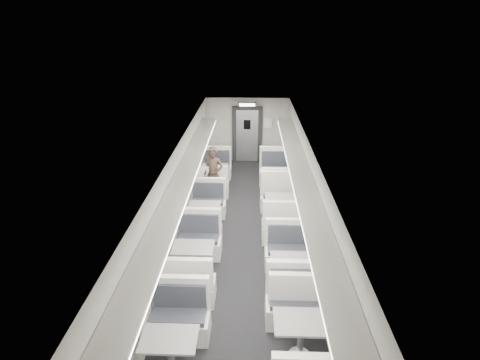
# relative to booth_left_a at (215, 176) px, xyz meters

# --- Properties ---
(room) EXTENTS (3.24, 12.24, 2.64)m
(room) POSITION_rel_booth_left_a_xyz_m (1.00, -3.64, 0.85)
(room) COLOR black
(room) RESTS_ON ground
(booth_left_a) EXTENTS (0.97, 1.97, 1.05)m
(booth_left_a) POSITION_rel_booth_left_a_xyz_m (0.00, 0.00, 0.00)
(booth_left_a) COLOR #B7B5AC
(booth_left_a) RESTS_ON room
(booth_left_b) EXTENTS (0.96, 1.95, 1.04)m
(booth_left_b) POSITION_rel_booth_left_a_xyz_m (0.00, -2.66, -0.00)
(booth_left_b) COLOR #B7B5AC
(booth_left_b) RESTS_ON room
(booth_left_c) EXTENTS (1.02, 2.07, 1.11)m
(booth_left_c) POSITION_rel_booth_left_a_xyz_m (0.00, -4.60, 0.02)
(booth_left_c) COLOR #B7B5AC
(booth_left_c) RESTS_ON room
(booth_left_d) EXTENTS (1.01, 2.05, 1.10)m
(booth_left_d) POSITION_rel_booth_left_a_xyz_m (0.00, -6.98, 0.01)
(booth_left_d) COLOR #B7B5AC
(booth_left_d) RESTS_ON room
(booth_right_a) EXTENTS (1.11, 2.26, 1.21)m
(booth_right_a) POSITION_rel_booth_left_a_xyz_m (2.00, -0.57, 0.05)
(booth_right_a) COLOR #B7B5AC
(booth_right_a) RESTS_ON room
(booth_right_b) EXTENTS (1.09, 2.20, 1.18)m
(booth_right_b) POSITION_rel_booth_left_a_xyz_m (2.00, -2.36, 0.04)
(booth_right_b) COLOR #B7B5AC
(booth_right_b) RESTS_ON room
(booth_right_c) EXTENTS (1.00, 2.03, 1.08)m
(booth_right_c) POSITION_rel_booth_left_a_xyz_m (2.00, -4.95, 0.01)
(booth_right_c) COLOR #B7B5AC
(booth_right_c) RESTS_ON room
(booth_right_d) EXTENTS (1.06, 2.16, 1.15)m
(booth_right_d) POSITION_rel_booth_left_a_xyz_m (2.00, -6.62, 0.03)
(booth_right_d) COLOR #B7B5AC
(booth_right_d) RESTS_ON room
(passenger) EXTENTS (0.66, 0.51, 1.64)m
(passenger) POSITION_rel_booth_left_a_xyz_m (0.06, -0.96, 0.47)
(passenger) COLOR black
(passenger) RESTS_ON room
(window_a) EXTENTS (0.02, 1.18, 0.84)m
(window_a) POSITION_rel_booth_left_a_xyz_m (-0.49, -0.24, 1.00)
(window_a) COLOR black
(window_a) RESTS_ON room
(window_b) EXTENTS (0.02, 1.18, 0.84)m
(window_b) POSITION_rel_booth_left_a_xyz_m (-0.49, -2.44, 1.00)
(window_b) COLOR black
(window_b) RESTS_ON room
(window_c) EXTENTS (0.02, 1.18, 0.84)m
(window_c) POSITION_rel_booth_left_a_xyz_m (-0.49, -4.64, 1.00)
(window_c) COLOR black
(window_c) RESTS_ON room
(window_d) EXTENTS (0.02, 1.18, 0.84)m
(window_d) POSITION_rel_booth_left_a_xyz_m (-0.49, -6.84, 1.00)
(window_d) COLOR black
(window_d) RESTS_ON room
(luggage_rack_left) EXTENTS (0.46, 10.40, 0.09)m
(luggage_rack_left) POSITION_rel_booth_left_a_xyz_m (-0.24, -3.94, 1.56)
(luggage_rack_left) COLOR #B7B5AC
(luggage_rack_left) RESTS_ON room
(luggage_rack_right) EXTENTS (0.46, 10.40, 0.09)m
(luggage_rack_right) POSITION_rel_booth_left_a_xyz_m (2.24, -3.94, 1.56)
(luggage_rack_right) COLOR #B7B5AC
(luggage_rack_right) RESTS_ON room
(vestibule_door) EXTENTS (1.10, 0.13, 2.10)m
(vestibule_door) POSITION_rel_booth_left_a_xyz_m (1.00, 2.29, 0.69)
(vestibule_door) COLOR black
(vestibule_door) RESTS_ON room
(exit_sign) EXTENTS (0.62, 0.12, 0.16)m
(exit_sign) POSITION_rel_booth_left_a_xyz_m (1.00, 1.81, 1.93)
(exit_sign) COLOR black
(exit_sign) RESTS_ON room
(wall_notice) EXTENTS (0.32, 0.02, 0.40)m
(wall_notice) POSITION_rel_booth_left_a_xyz_m (1.75, 2.28, 1.15)
(wall_notice) COLOR silver
(wall_notice) RESTS_ON room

